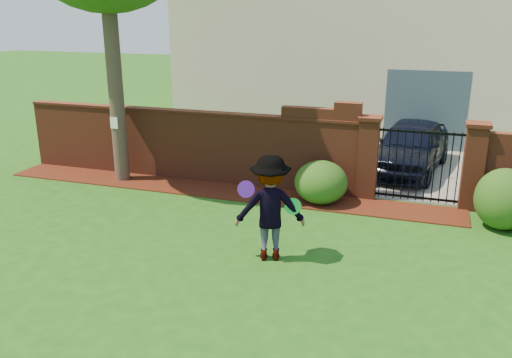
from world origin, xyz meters
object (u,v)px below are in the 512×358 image
(car, at_px, (408,148))
(frisbee_purple, at_px, (246,189))
(man, at_px, (270,209))
(frisbee_green, at_px, (293,206))

(car, bearing_deg, frisbee_purple, -100.58)
(man, bearing_deg, frisbee_purple, 22.38)
(car, height_order, man, man)
(car, height_order, frisbee_purple, frisbee_purple)
(frisbee_green, bearing_deg, frisbee_purple, -153.36)
(frisbee_purple, bearing_deg, frisbee_green, 26.64)
(frisbee_green, bearing_deg, car, 74.98)
(man, distance_m, frisbee_purple, 0.59)
(man, distance_m, frisbee_green, 0.39)
(man, relative_size, frisbee_purple, 6.49)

